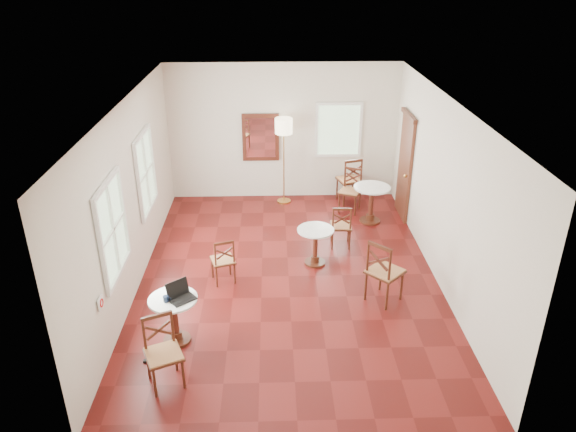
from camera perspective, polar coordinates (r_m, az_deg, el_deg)
The scene contains 17 objects.
ground at distance 9.31m, azimuth 0.06°, elevation -6.36°, with size 7.00×7.00×0.00m, color #5D120F.
room_shell at distance 8.72m, azimuth -0.39°, elevation 5.20°, with size 5.02×7.02×3.01m.
cafe_table_near at distance 7.79m, azimuth -11.89°, elevation -10.17°, with size 0.68×0.68×0.72m.
cafe_table_mid at distance 9.49m, azimuth 2.90°, elevation -2.80°, with size 0.64×0.64×0.68m.
cafe_table_back at distance 11.11m, azimuth 8.78°, elevation 1.66°, with size 0.74×0.74×0.78m.
chair_near_a at distance 9.03m, azimuth -6.86°, elevation -4.66°, with size 0.48×0.48×0.81m.
chair_near_b at distance 7.13m, azimuth -13.04°, elevation -13.85°, with size 0.58×0.58×0.95m.
chair_mid_a at distance 10.10m, azimuth 5.61°, elevation -1.04°, with size 0.41×0.41×0.85m.
chair_mid_b at distance 8.55m, azimuth 10.10°, elevation -5.79°, with size 0.69×0.69×1.07m.
chair_back_a at distance 12.02m, azimuth 6.52°, elevation 3.83°, with size 0.59×0.59×1.03m.
chair_back_b at distance 11.57m, azimuth 6.61°, elevation 2.69°, with size 0.57×0.57×0.93m.
floor_lamp at distance 11.54m, azimuth -0.45°, elevation 8.88°, with size 0.37×0.37×1.91m.
laptop at distance 7.59m, azimuth -11.30°, elevation -8.12°, with size 0.43×0.42×0.24m.
mouse at distance 7.54m, azimuth -12.04°, elevation -8.81°, with size 0.10×0.06×0.04m, color black.
navy_mug at distance 7.57m, azimuth -12.75°, elevation -8.52°, with size 0.11×0.07×0.09m.
water_glass at distance 7.62m, azimuth -12.16°, elevation -8.17°, with size 0.05×0.05×0.09m, color white.
power_adapter at distance 7.77m, azimuth -14.69°, elevation -14.59°, with size 0.09×0.05×0.03m, color black.
Camera 1 is at (-0.26, -7.91, 4.91)m, focal length 33.69 mm.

